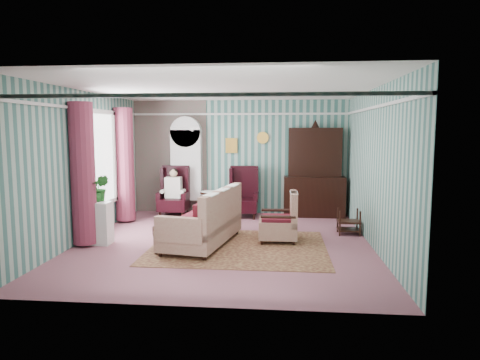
# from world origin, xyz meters

# --- Properties ---
(floor) EXTENTS (6.00, 6.00, 0.00)m
(floor) POSITION_xyz_m (0.00, 0.00, 0.00)
(floor) COLOR #894F5D
(floor) RESTS_ON ground
(room_shell) EXTENTS (5.53, 6.02, 2.91)m
(room_shell) POSITION_xyz_m (-0.62, 0.18, 2.01)
(room_shell) COLOR #38675F
(room_shell) RESTS_ON ground
(bookcase) EXTENTS (0.80, 0.28, 2.24)m
(bookcase) POSITION_xyz_m (-1.35, 2.84, 1.12)
(bookcase) COLOR white
(bookcase) RESTS_ON floor
(dresser_hutch) EXTENTS (1.50, 0.56, 2.36)m
(dresser_hutch) POSITION_xyz_m (1.90, 2.72, 1.18)
(dresser_hutch) COLOR black
(dresser_hutch) RESTS_ON floor
(wingback_left) EXTENTS (0.76, 0.80, 1.25)m
(wingback_left) POSITION_xyz_m (-1.60, 2.45, 0.62)
(wingback_left) COLOR black
(wingback_left) RESTS_ON floor
(wingback_right) EXTENTS (0.76, 0.80, 1.25)m
(wingback_right) POSITION_xyz_m (0.15, 2.45, 0.62)
(wingback_right) COLOR black
(wingback_right) RESTS_ON floor
(seated_woman) EXTENTS (0.44, 0.40, 1.18)m
(seated_woman) POSITION_xyz_m (-1.60, 2.45, 0.59)
(seated_woman) COLOR white
(seated_woman) RESTS_ON floor
(round_side_table) EXTENTS (0.50, 0.50, 0.60)m
(round_side_table) POSITION_xyz_m (-0.70, 2.60, 0.30)
(round_side_table) COLOR black
(round_side_table) RESTS_ON floor
(nest_table) EXTENTS (0.45, 0.38, 0.54)m
(nest_table) POSITION_xyz_m (2.47, 0.90, 0.27)
(nest_table) COLOR black
(nest_table) RESTS_ON floor
(plant_stand) EXTENTS (0.55, 0.35, 0.80)m
(plant_stand) POSITION_xyz_m (-2.40, -0.30, 0.40)
(plant_stand) COLOR white
(plant_stand) RESTS_ON floor
(rug) EXTENTS (3.20, 2.60, 0.01)m
(rug) POSITION_xyz_m (0.30, -0.30, 0.01)
(rug) COLOR #441619
(rug) RESTS_ON floor
(sofa) EXTENTS (1.31, 2.29, 1.06)m
(sofa) POSITION_xyz_m (-0.40, -0.16, 0.53)
(sofa) COLOR beige
(sofa) RESTS_ON floor
(floral_armchair) EXTENTS (0.77, 0.81, 1.09)m
(floral_armchair) POSITION_xyz_m (1.02, 0.20, 0.54)
(floral_armchair) COLOR beige
(floral_armchair) RESTS_ON floor
(coffee_table) EXTENTS (1.06, 0.81, 0.39)m
(coffee_table) POSITION_xyz_m (-0.75, -0.57, 0.20)
(coffee_table) COLOR black
(coffee_table) RESTS_ON floor
(potted_plant_a) EXTENTS (0.44, 0.40, 0.41)m
(potted_plant_a) POSITION_xyz_m (-2.44, -0.41, 1.01)
(potted_plant_a) COLOR #2B5A1C
(potted_plant_a) RESTS_ON plant_stand
(potted_plant_b) EXTENTS (0.30, 0.25, 0.50)m
(potted_plant_b) POSITION_xyz_m (-2.33, -0.16, 1.05)
(potted_plant_b) COLOR #2C5B1C
(potted_plant_b) RESTS_ON plant_stand
(potted_plant_c) EXTENTS (0.31, 0.31, 0.42)m
(potted_plant_c) POSITION_xyz_m (-2.41, -0.24, 1.01)
(potted_plant_c) COLOR #1D531A
(potted_plant_c) RESTS_ON plant_stand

